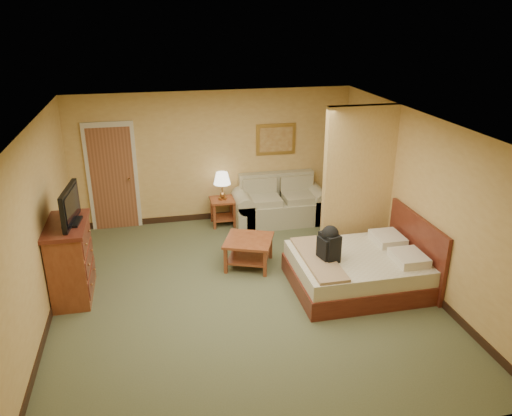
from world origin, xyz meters
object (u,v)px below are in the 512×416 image
object	(u,v)px
coffee_table	(249,247)
dresser	(71,260)
bed	(361,269)
loveseat	(280,207)

from	to	relation	value
coffee_table	dresser	distance (m)	2.77
dresser	coffee_table	bearing A→B (deg)	7.59
bed	dresser	bearing A→B (deg)	171.33
dresser	bed	xyz separation A→B (m)	(4.30, -0.65, -0.30)
loveseat	bed	size ratio (longest dim) A/B	0.94
loveseat	dresser	xyz separation A→B (m)	(-3.73, -2.09, 0.29)
loveseat	dresser	distance (m)	4.28
loveseat	coffee_table	xyz separation A→B (m)	(-0.99, -1.72, 0.04)
loveseat	dresser	size ratio (longest dim) A/B	1.59
loveseat	bed	distance (m)	2.80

